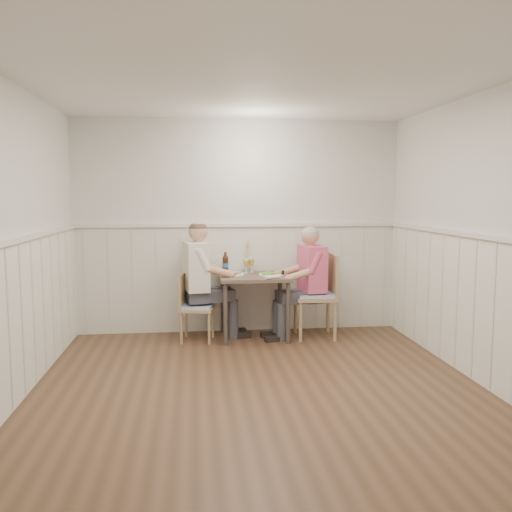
# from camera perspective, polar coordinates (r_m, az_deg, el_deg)

# --- Properties ---
(ground_plane) EXTENTS (4.50, 4.50, 0.00)m
(ground_plane) POSITION_cam_1_polar(r_m,az_deg,el_deg) (4.75, 0.53, -14.33)
(ground_plane) COLOR #4B3320
(room_shell) EXTENTS (4.04, 4.54, 2.60)m
(room_shell) POSITION_cam_1_polar(r_m,az_deg,el_deg) (4.44, 0.55, 4.31)
(room_shell) COLOR silver
(room_shell) RESTS_ON ground
(wainscot) EXTENTS (4.00, 4.49, 1.34)m
(wainscot) POSITION_cam_1_polar(r_m,az_deg,el_deg) (5.22, -0.40, -4.57)
(wainscot) COLOR silver
(wainscot) RESTS_ON ground
(dining_table) EXTENTS (0.81, 0.70, 0.75)m
(dining_table) POSITION_cam_1_polar(r_m,az_deg,el_deg) (6.37, -0.21, -3.02)
(dining_table) COLOR #4C382F
(dining_table) RESTS_ON ground
(chair_right) EXTENTS (0.49, 0.49, 1.00)m
(chair_right) POSITION_cam_1_polar(r_m,az_deg,el_deg) (6.47, 6.77, -3.81)
(chair_right) COLOR tan
(chair_right) RESTS_ON ground
(chair_left) EXTENTS (0.43, 0.43, 0.79)m
(chair_left) POSITION_cam_1_polar(r_m,az_deg,el_deg) (6.33, -6.66, -5.10)
(chair_left) COLOR tan
(chair_left) RESTS_ON ground
(man_in_pink) EXTENTS (0.66, 0.46, 1.34)m
(man_in_pink) POSITION_cam_1_polar(r_m,az_deg,el_deg) (6.45, 5.55, -3.62)
(man_in_pink) COLOR #3F3F47
(man_in_pink) RESTS_ON ground
(diner_cream) EXTENTS (0.71, 0.50, 1.41)m
(diner_cream) POSITION_cam_1_polar(r_m,az_deg,el_deg) (6.36, -5.93, -3.52)
(diner_cream) COLOR #3F3F47
(diner_cream) RESTS_ON ground
(plate_man) EXTENTS (0.30, 0.30, 0.07)m
(plate_man) POSITION_cam_1_polar(r_m,az_deg,el_deg) (6.32, 1.57, -1.87)
(plate_man) COLOR white
(plate_man) RESTS_ON dining_table
(plate_diner) EXTENTS (0.26, 0.26, 0.07)m
(plate_diner) POSITION_cam_1_polar(r_m,az_deg,el_deg) (6.34, -2.52, -1.88)
(plate_diner) COLOR white
(plate_diner) RESTS_ON dining_table
(beer_glass_a) EXTENTS (0.08, 0.08, 0.19)m
(beer_glass_a) POSITION_cam_1_polar(r_m,az_deg,el_deg) (6.59, -0.50, -0.60)
(beer_glass_a) COLOR silver
(beer_glass_a) RESTS_ON dining_table
(beer_glass_b) EXTENTS (0.07, 0.07, 0.18)m
(beer_glass_b) POSITION_cam_1_polar(r_m,az_deg,el_deg) (6.54, -1.04, -0.76)
(beer_glass_b) COLOR silver
(beer_glass_b) RESTS_ON dining_table
(beer_bottle) EXTENTS (0.07, 0.07, 0.26)m
(beer_bottle) POSITION_cam_1_polar(r_m,az_deg,el_deg) (6.51, -3.24, -0.83)
(beer_bottle) COLOR black
(beer_bottle) RESTS_ON dining_table
(rolled_napkin) EXTENTS (0.19, 0.13, 0.04)m
(rolled_napkin) POSITION_cam_1_polar(r_m,az_deg,el_deg) (6.08, 1.76, -2.22)
(rolled_napkin) COLOR white
(rolled_napkin) RESTS_ON dining_table
(grass_vase) EXTENTS (0.05, 0.05, 0.43)m
(grass_vase) POSITION_cam_1_polar(r_m,az_deg,el_deg) (6.62, -1.08, -0.04)
(grass_vase) COLOR silver
(grass_vase) RESTS_ON dining_table
(gingham_mat) EXTENTS (0.38, 0.35, 0.01)m
(gingham_mat) POSITION_cam_1_polar(r_m,az_deg,el_deg) (6.53, -2.66, -1.79)
(gingham_mat) COLOR #5F84C2
(gingham_mat) RESTS_ON dining_table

